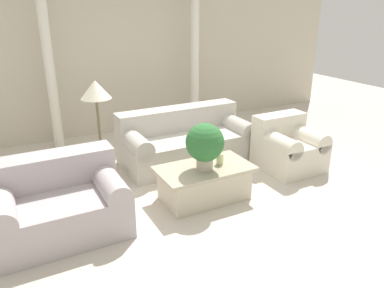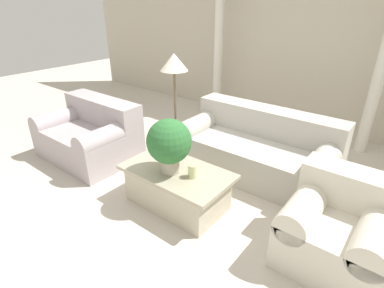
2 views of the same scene
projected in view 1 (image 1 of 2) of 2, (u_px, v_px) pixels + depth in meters
The scene contains 11 objects.
ground_plane at pixel (181, 188), 5.04m from camera, with size 16.00×16.00×0.00m, color beige.
wall_back at pixel (113, 46), 6.76m from camera, with size 10.00×0.06×3.20m.
sofa_long at pixel (185, 141), 5.80m from camera, with size 1.98×0.95×0.81m.
loveseat at pixel (58, 202), 3.99m from camera, with size 1.36×0.95×0.81m.
coffee_table at pixel (204, 182), 4.70m from camera, with size 1.18×0.67×0.43m.
potted_plant at pixel (205, 144), 4.43m from camera, with size 0.46×0.46×0.59m.
pillar_candle at pixel (220, 159), 4.69m from camera, with size 0.09×0.09×0.14m.
floor_lamp at pixel (96, 97), 4.84m from camera, with size 0.39×0.39×1.41m.
column_left at pixel (50, 73), 5.99m from camera, with size 0.23×0.23×2.49m.
column_right at pixel (195, 62), 7.14m from camera, with size 0.23×0.23×2.49m.
armchair at pixel (288, 146), 5.56m from camera, with size 0.82×0.84×0.77m.
Camera 1 is at (-1.97, -4.05, 2.34)m, focal length 35.00 mm.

